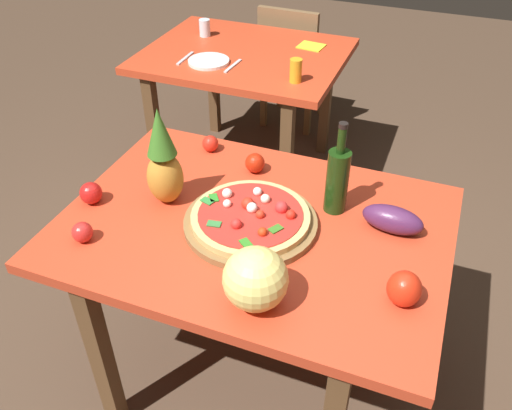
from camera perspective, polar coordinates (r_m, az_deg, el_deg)
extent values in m
plane|color=#4C3828|center=(2.36, -0.16, -16.62)|extent=(10.00, 10.00, 0.00)
cube|color=brown|center=(2.00, -16.12, -15.23)|extent=(0.06, 0.06, 0.74)
cube|color=brown|center=(2.47, -5.55, -1.40)|extent=(0.06, 0.06, 0.74)
cube|color=brown|center=(2.29, 13.25, -6.03)|extent=(0.06, 0.06, 0.74)
cube|color=red|center=(1.80, -0.20, -2.40)|extent=(1.28, 0.92, 0.04)
cube|color=brown|center=(3.11, -10.68, 7.14)|extent=(0.06, 0.06, 0.74)
cube|color=brown|center=(2.82, 3.23, 4.34)|extent=(0.06, 0.06, 0.74)
cube|color=brown|center=(3.72, -4.55, 12.94)|extent=(0.06, 0.06, 0.74)
cube|color=brown|center=(3.48, 7.45, 10.92)|extent=(0.06, 0.06, 0.74)
cube|color=red|center=(3.09, -1.25, 15.60)|extent=(1.10, 0.88, 0.04)
cube|color=brown|center=(4.03, 7.12, 12.22)|extent=(0.04, 0.04, 0.41)
cube|color=brown|center=(4.12, 2.64, 13.07)|extent=(0.04, 0.04, 0.41)
cube|color=brown|center=(3.74, 5.57, 10.27)|extent=(0.04, 0.04, 0.41)
cube|color=brown|center=(3.84, 0.83, 11.21)|extent=(0.04, 0.04, 0.41)
cube|color=brown|center=(3.84, 4.19, 14.77)|extent=(0.41, 0.41, 0.04)
cube|color=brown|center=(3.60, 3.34, 16.99)|extent=(0.40, 0.05, 0.40)
cylinder|color=brown|center=(1.77, -0.59, -1.88)|extent=(0.44, 0.44, 0.02)
cylinder|color=tan|center=(1.75, -0.59, -1.29)|extent=(0.39, 0.39, 0.02)
cylinder|color=red|center=(1.75, -0.60, -0.96)|extent=(0.34, 0.34, 0.00)
sphere|color=red|center=(1.66, 0.69, -2.90)|extent=(0.03, 0.03, 0.03)
sphere|color=red|center=(1.69, -2.11, -2.04)|extent=(0.04, 0.04, 0.04)
sphere|color=red|center=(1.77, -0.88, 0.14)|extent=(0.04, 0.04, 0.04)
sphere|color=red|center=(1.75, 2.73, -0.26)|extent=(0.04, 0.04, 0.04)
sphere|color=red|center=(1.73, 3.72, -1.04)|extent=(0.03, 0.03, 0.03)
sphere|color=red|center=(1.73, 0.45, -1.02)|extent=(0.03, 0.03, 0.03)
cube|color=#328122|center=(1.63, -1.07, -4.09)|extent=(0.05, 0.05, 0.00)
cube|color=#367C39|center=(1.70, -4.49, -2.01)|extent=(0.05, 0.04, 0.00)
cube|color=#397322|center=(1.68, 2.11, -2.55)|extent=(0.05, 0.05, 0.00)
cube|color=#2E8337|center=(1.80, -5.19, 0.44)|extent=(0.05, 0.04, 0.00)
cube|color=#2B8226|center=(1.81, -4.52, 0.77)|extent=(0.05, 0.05, 0.00)
sphere|color=silver|center=(1.82, -3.09, 1.25)|extent=(0.03, 0.03, 0.03)
sphere|color=white|center=(1.83, 0.16, 1.45)|extent=(0.03, 0.03, 0.03)
sphere|color=white|center=(1.75, -0.49, -0.38)|extent=(0.04, 0.04, 0.04)
sphere|color=white|center=(1.77, -3.09, 0.15)|extent=(0.03, 0.03, 0.03)
sphere|color=white|center=(1.79, 1.00, 0.67)|extent=(0.03, 0.03, 0.03)
cylinder|color=black|center=(1.80, 8.61, 2.47)|extent=(0.08, 0.08, 0.23)
cylinder|color=black|center=(1.71, 9.10, 6.81)|extent=(0.03, 0.03, 0.09)
cylinder|color=black|center=(1.69, 9.28, 8.35)|extent=(0.03, 0.03, 0.02)
ellipsoid|color=#BB7F2B|center=(1.86, -9.62, 2.88)|extent=(0.12, 0.12, 0.19)
cone|color=#387323|center=(1.76, -10.22, 7.66)|extent=(0.10, 0.10, 0.17)
sphere|color=#F1DE75|center=(1.47, -0.06, -7.87)|extent=(0.18, 0.18, 0.18)
ellipsoid|color=red|center=(1.56, 15.48, -8.58)|extent=(0.10, 0.10, 0.11)
ellipsoid|color=#4C2248|center=(1.79, 14.32, -1.50)|extent=(0.21, 0.11, 0.09)
sphere|color=red|center=(2.15, -4.88, 6.53)|extent=(0.06, 0.06, 0.06)
sphere|color=red|center=(2.01, -0.12, 4.49)|extent=(0.07, 0.07, 0.07)
sphere|color=red|center=(1.94, -17.15, 1.22)|extent=(0.08, 0.08, 0.08)
sphere|color=red|center=(1.79, -17.98, -2.77)|extent=(0.07, 0.07, 0.07)
cylinder|color=orange|center=(2.71, 4.25, 14.07)|extent=(0.06, 0.06, 0.12)
cylinder|color=silver|center=(3.31, -5.47, 18.25)|extent=(0.06, 0.06, 0.10)
cylinder|color=white|center=(2.95, -5.05, 14.98)|extent=(0.22, 0.22, 0.02)
cube|color=silver|center=(3.02, -7.54, 15.21)|extent=(0.02, 0.18, 0.01)
cube|color=silver|center=(2.90, -2.47, 14.57)|extent=(0.03, 0.18, 0.01)
cube|color=yellow|center=(3.17, 5.89, 16.45)|extent=(0.15, 0.14, 0.01)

